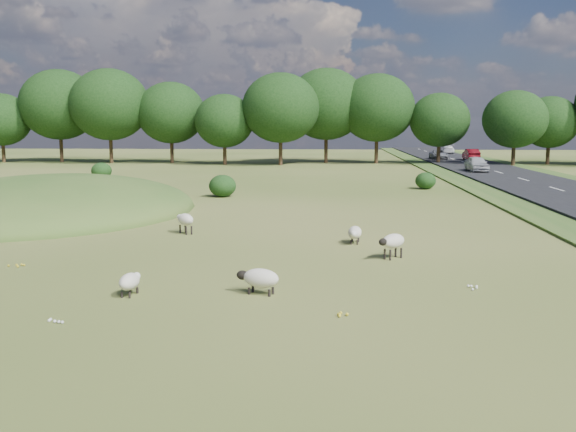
{
  "coord_description": "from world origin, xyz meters",
  "views": [
    {
      "loc": [
        3.76,
        -22.85,
        4.89
      ],
      "look_at": [
        2.0,
        4.0,
        1.0
      ],
      "focal_mm": 40.0,
      "sensor_mm": 36.0,
      "label": 1
    }
  ],
  "objects_px": {
    "car_1": "(477,164)",
    "car_3": "(471,154)",
    "sheep_0": "(130,281)",
    "sheep_2": "(260,278)",
    "car_4": "(439,154)",
    "car_0": "(446,149)",
    "sheep_1": "(185,220)",
    "sheep_4": "(393,241)",
    "sheep_3": "(355,233)"
  },
  "relations": [
    {
      "from": "car_1",
      "to": "car_3",
      "type": "xyz_separation_m",
      "value": [
        3.8,
        20.31,
        -0.04
      ]
    },
    {
      "from": "sheep_0",
      "to": "sheep_2",
      "type": "relative_size",
      "value": 0.84
    },
    {
      "from": "car_4",
      "to": "car_0",
      "type": "bearing_deg",
      "value": 76.47
    },
    {
      "from": "sheep_2",
      "to": "sheep_1",
      "type": "bearing_deg",
      "value": -48.93
    },
    {
      "from": "sheep_1",
      "to": "car_3",
      "type": "xyz_separation_m",
      "value": [
        24.57,
        56.23,
        0.32
      ]
    },
    {
      "from": "car_1",
      "to": "sheep_4",
      "type": "bearing_deg",
      "value": -106.47
    },
    {
      "from": "car_1",
      "to": "car_4",
      "type": "distance_m",
      "value": 22.28
    },
    {
      "from": "sheep_1",
      "to": "car_4",
      "type": "height_order",
      "value": "car_4"
    },
    {
      "from": "sheep_1",
      "to": "sheep_4",
      "type": "relative_size",
      "value": 1.04
    },
    {
      "from": "sheep_3",
      "to": "car_4",
      "type": "distance_m",
      "value": 61.55
    },
    {
      "from": "sheep_1",
      "to": "sheep_3",
      "type": "relative_size",
      "value": 0.96
    },
    {
      "from": "sheep_2",
      "to": "sheep_4",
      "type": "bearing_deg",
      "value": -112.44
    },
    {
      "from": "sheep_4",
      "to": "car_1",
      "type": "height_order",
      "value": "car_1"
    },
    {
      "from": "car_3",
      "to": "car_4",
      "type": "distance_m",
      "value": 4.28
    },
    {
      "from": "sheep_0",
      "to": "sheep_2",
      "type": "xyz_separation_m",
      "value": [
        3.7,
        0.36,
        0.07
      ]
    },
    {
      "from": "sheep_0",
      "to": "car_4",
      "type": "height_order",
      "value": "car_4"
    },
    {
      "from": "sheep_4",
      "to": "car_1",
      "type": "distance_m",
      "value": 42.47
    },
    {
      "from": "sheep_0",
      "to": "car_4",
      "type": "bearing_deg",
      "value": -9.84
    },
    {
      "from": "sheep_0",
      "to": "sheep_4",
      "type": "distance_m",
      "value": 9.73
    },
    {
      "from": "car_0",
      "to": "sheep_0",
      "type": "bearing_deg",
      "value": 74.22
    },
    {
      "from": "sheep_3",
      "to": "sheep_4",
      "type": "xyz_separation_m",
      "value": [
        1.26,
        -2.92,
        0.19
      ]
    },
    {
      "from": "sheep_2",
      "to": "sheep_3",
      "type": "xyz_separation_m",
      "value": [
        3.03,
        8.11,
        -0.02
      ]
    },
    {
      "from": "sheep_3",
      "to": "car_3",
      "type": "xyz_separation_m",
      "value": [
        17.1,
        58.13,
        0.5
      ]
    },
    {
      "from": "sheep_4",
      "to": "car_4",
      "type": "height_order",
      "value": "car_4"
    },
    {
      "from": "sheep_0",
      "to": "car_1",
      "type": "relative_size",
      "value": 0.26
    },
    {
      "from": "car_3",
      "to": "sheep_2",
      "type": "bearing_deg",
      "value": 73.09
    },
    {
      "from": "sheep_3",
      "to": "car_4",
      "type": "xyz_separation_m",
      "value": [
        13.3,
        60.09,
        0.4
      ]
    },
    {
      "from": "sheep_0",
      "to": "car_3",
      "type": "bearing_deg",
      "value": -13.24
    },
    {
      "from": "sheep_1",
      "to": "car_1",
      "type": "distance_m",
      "value": 41.5
    },
    {
      "from": "car_0",
      "to": "car_3",
      "type": "distance_m",
      "value": 17.76
    },
    {
      "from": "sheep_1",
      "to": "car_1",
      "type": "relative_size",
      "value": 0.28
    },
    {
      "from": "car_3",
      "to": "car_4",
      "type": "relative_size",
      "value": 0.98
    },
    {
      "from": "sheep_2",
      "to": "sheep_3",
      "type": "relative_size",
      "value": 1.07
    },
    {
      "from": "sheep_0",
      "to": "sheep_4",
      "type": "bearing_deg",
      "value": -48.77
    },
    {
      "from": "sheep_4",
      "to": "car_3",
      "type": "relative_size",
      "value": 0.28
    },
    {
      "from": "sheep_3",
      "to": "car_0",
      "type": "height_order",
      "value": "car_0"
    },
    {
      "from": "car_0",
      "to": "car_1",
      "type": "distance_m",
      "value": 38.26
    },
    {
      "from": "car_4",
      "to": "sheep_0",
      "type": "bearing_deg",
      "value": -106.29
    },
    {
      "from": "car_0",
      "to": "car_3",
      "type": "height_order",
      "value": "car_3"
    },
    {
      "from": "sheep_2",
      "to": "car_0",
      "type": "distance_m",
      "value": 86.38
    },
    {
      "from": "car_0",
      "to": "car_4",
      "type": "relative_size",
      "value": 1.08
    },
    {
      "from": "sheep_1",
      "to": "sheep_2",
      "type": "relative_size",
      "value": 0.9
    },
    {
      "from": "sheep_4",
      "to": "car_1",
      "type": "bearing_deg",
      "value": -150.96
    },
    {
      "from": "sheep_3",
      "to": "car_0",
      "type": "relative_size",
      "value": 0.27
    },
    {
      "from": "car_1",
      "to": "car_4",
      "type": "height_order",
      "value": "car_1"
    },
    {
      "from": "car_0",
      "to": "car_3",
      "type": "bearing_deg",
      "value": 90.0
    },
    {
      "from": "sheep_0",
      "to": "sheep_1",
      "type": "relative_size",
      "value": 0.94
    },
    {
      "from": "sheep_0",
      "to": "car_4",
      "type": "xyz_separation_m",
      "value": [
        20.04,
        68.56,
        0.45
      ]
    },
    {
      "from": "sheep_1",
      "to": "car_0",
      "type": "bearing_deg",
      "value": -57.67
    },
    {
      "from": "sheep_2",
      "to": "car_1",
      "type": "bearing_deg",
      "value": -92.45
    }
  ]
}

